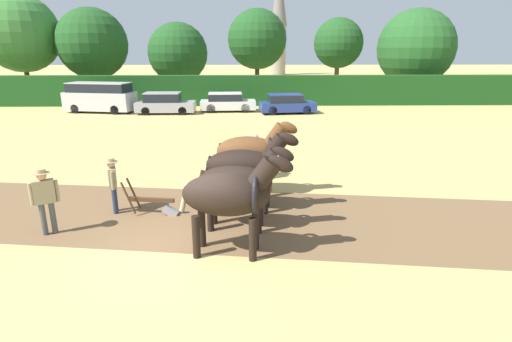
{
  "coord_description": "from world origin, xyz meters",
  "views": [
    {
      "loc": [
        1.55,
        -8.57,
        4.65
      ],
      "look_at": [
        1.83,
        3.03,
        1.1
      ],
      "focal_mm": 28.0,
      "sensor_mm": 36.0,
      "label": 1
    }
  ],
  "objects_px": {
    "parked_van": "(100,97)",
    "parked_car_center_left": "(227,102)",
    "plow": "(156,204)",
    "tree_center": "(257,39)",
    "draft_horse_trail_left": "(246,165)",
    "church_spire": "(279,18)",
    "draft_horse_lead_left": "(230,195)",
    "tree_right": "(416,48)",
    "farmer_onlooker_left": "(45,196)",
    "parked_car_left": "(165,104)",
    "tree_center_left": "(178,53)",
    "parked_car_center": "(287,104)",
    "farmer_beside_team": "(255,153)",
    "draft_horse_trail_right": "(252,151)",
    "farmer_at_plow": "(113,181)",
    "tree_far_left": "(20,33)",
    "tree_left": "(92,44)",
    "draft_horse_lead_right": "(240,181)",
    "tree_center_right": "(338,43)"
  },
  "relations": [
    {
      "from": "draft_horse_lead_left",
      "to": "tree_right",
      "type": "bearing_deg",
      "value": 69.3
    },
    {
      "from": "church_spire",
      "to": "farmer_beside_team",
      "type": "bearing_deg",
      "value": -95.17
    },
    {
      "from": "farmer_beside_team",
      "to": "parked_car_center_left",
      "type": "height_order",
      "value": "farmer_beside_team"
    },
    {
      "from": "tree_center",
      "to": "draft_horse_trail_left",
      "type": "bearing_deg",
      "value": -92.16
    },
    {
      "from": "draft_horse_trail_right",
      "to": "farmer_onlooker_left",
      "type": "distance_m",
      "value": 6.11
    },
    {
      "from": "tree_center",
      "to": "farmer_beside_team",
      "type": "relative_size",
      "value": 5.01
    },
    {
      "from": "plow",
      "to": "farmer_onlooker_left",
      "type": "distance_m",
      "value": 2.89
    },
    {
      "from": "tree_center_left",
      "to": "farmer_onlooker_left",
      "type": "bearing_deg",
      "value": -87.28
    },
    {
      "from": "church_spire",
      "to": "plow",
      "type": "height_order",
      "value": "church_spire"
    },
    {
      "from": "tree_far_left",
      "to": "parked_van",
      "type": "height_order",
      "value": "tree_far_left"
    },
    {
      "from": "parked_van",
      "to": "parked_car_center_left",
      "type": "height_order",
      "value": "parked_van"
    },
    {
      "from": "parked_car_center_left",
      "to": "church_spire",
      "type": "bearing_deg",
      "value": 78.27
    },
    {
      "from": "parked_van",
      "to": "parked_car_center",
      "type": "bearing_deg",
      "value": 7.35
    },
    {
      "from": "tree_center",
      "to": "draft_horse_trail_left",
      "type": "distance_m",
      "value": 30.15
    },
    {
      "from": "tree_center_left",
      "to": "parked_car_center_left",
      "type": "distance_m",
      "value": 11.46
    },
    {
      "from": "tree_left",
      "to": "draft_horse_lead_right",
      "type": "distance_m",
      "value": 33.4
    },
    {
      "from": "draft_horse_lead_left",
      "to": "tree_center_right",
      "type": "bearing_deg",
      "value": 81.15
    },
    {
      "from": "tree_center_left",
      "to": "tree_center_right",
      "type": "relative_size",
      "value": 0.94
    },
    {
      "from": "church_spire",
      "to": "parked_car_center",
      "type": "xyz_separation_m",
      "value": [
        -3.08,
        -48.22,
        -9.53
      ]
    },
    {
      "from": "plow",
      "to": "parked_van",
      "type": "xyz_separation_m",
      "value": [
        -8.52,
        20.11,
        0.83
      ]
    },
    {
      "from": "draft_horse_lead_right",
      "to": "parked_car_left",
      "type": "height_order",
      "value": "draft_horse_lead_right"
    },
    {
      "from": "draft_horse_trail_left",
      "to": "parked_car_left",
      "type": "distance_m",
      "value": 19.95
    },
    {
      "from": "draft_horse_lead_right",
      "to": "parked_car_left",
      "type": "distance_m",
      "value": 21.21
    },
    {
      "from": "tree_right",
      "to": "tree_center",
      "type": "bearing_deg",
      "value": 175.66
    },
    {
      "from": "parked_van",
      "to": "parked_car_left",
      "type": "relative_size",
      "value": 1.26
    },
    {
      "from": "draft_horse_trail_right",
      "to": "farmer_at_plow",
      "type": "relative_size",
      "value": 1.68
    },
    {
      "from": "plow",
      "to": "tree_center",
      "type": "bearing_deg",
      "value": 90.35
    },
    {
      "from": "tree_center_left",
      "to": "draft_horse_trail_left",
      "type": "bearing_deg",
      "value": -77.33
    },
    {
      "from": "tree_right",
      "to": "draft_horse_trail_right",
      "type": "relative_size",
      "value": 3.03
    },
    {
      "from": "tree_far_left",
      "to": "church_spire",
      "type": "height_order",
      "value": "church_spire"
    },
    {
      "from": "draft_horse_lead_left",
      "to": "tree_far_left",
      "type": "bearing_deg",
      "value": 130.96
    },
    {
      "from": "tree_far_left",
      "to": "parked_car_center",
      "type": "height_order",
      "value": "tree_far_left"
    },
    {
      "from": "farmer_onlooker_left",
      "to": "farmer_at_plow",
      "type": "bearing_deg",
      "value": 112.45
    },
    {
      "from": "draft_horse_lead_left",
      "to": "parked_car_left",
      "type": "bearing_deg",
      "value": 112.27
    },
    {
      "from": "tree_far_left",
      "to": "farmer_onlooker_left",
      "type": "relative_size",
      "value": 5.41
    },
    {
      "from": "draft_horse_trail_right",
      "to": "farmer_beside_team",
      "type": "height_order",
      "value": "draft_horse_trail_right"
    },
    {
      "from": "farmer_onlooker_left",
      "to": "parked_car_left",
      "type": "distance_m",
      "value": 20.59
    },
    {
      "from": "draft_horse_lead_right",
      "to": "tree_center_left",
      "type": "bearing_deg",
      "value": 109.27
    },
    {
      "from": "tree_center",
      "to": "farmer_beside_team",
      "type": "bearing_deg",
      "value": -91.68
    },
    {
      "from": "farmer_beside_team",
      "to": "plow",
      "type": "bearing_deg",
      "value": -141.62
    },
    {
      "from": "draft_horse_lead_left",
      "to": "parked_car_center",
      "type": "height_order",
      "value": "draft_horse_lead_left"
    },
    {
      "from": "tree_center_left",
      "to": "parked_car_center",
      "type": "height_order",
      "value": "tree_center_left"
    },
    {
      "from": "draft_horse_trail_left",
      "to": "church_spire",
      "type": "bearing_deg",
      "value": 92.23
    },
    {
      "from": "tree_center_right",
      "to": "tree_far_left",
      "type": "bearing_deg",
      "value": -177.51
    },
    {
      "from": "tree_center",
      "to": "plow",
      "type": "xyz_separation_m",
      "value": [
        -3.77,
        -30.19,
        -5.26
      ]
    },
    {
      "from": "tree_left",
      "to": "parked_car_center_left",
      "type": "bearing_deg",
      "value": -33.5
    },
    {
      "from": "tree_right",
      "to": "farmer_onlooker_left",
      "type": "bearing_deg",
      "value": -125.53
    },
    {
      "from": "draft_horse_lead_right",
      "to": "farmer_beside_team",
      "type": "xyz_separation_m",
      "value": [
        0.52,
        4.34,
        -0.35
      ]
    },
    {
      "from": "parked_van",
      "to": "church_spire",
      "type": "bearing_deg",
      "value": 80.96
    },
    {
      "from": "tree_far_left",
      "to": "draft_horse_lead_left",
      "type": "relative_size",
      "value": 3.57
    }
  ]
}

